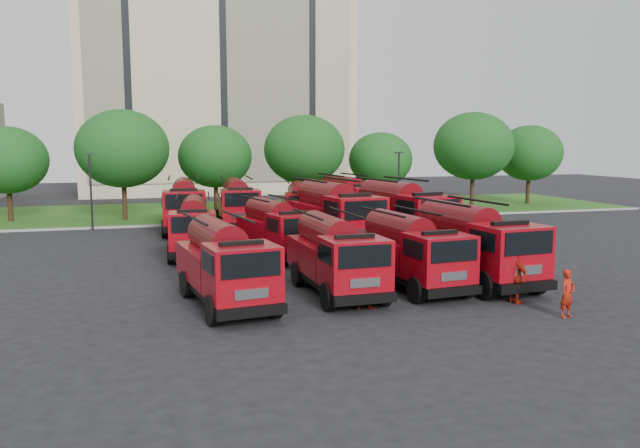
% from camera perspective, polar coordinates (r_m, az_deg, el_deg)
% --- Properties ---
extents(ground, '(140.00, 140.00, 0.00)m').
position_cam_1_polar(ground, '(28.01, -1.68, -4.55)').
color(ground, black).
rests_on(ground, ground).
extents(lawn, '(70.00, 16.00, 0.12)m').
position_cam_1_polar(lawn, '(53.29, -8.63, 1.20)').
color(lawn, '#1C4A13').
rests_on(lawn, ground).
extents(curb, '(70.00, 0.30, 0.14)m').
position_cam_1_polar(curb, '(45.33, -7.30, 0.13)').
color(curb, gray).
rests_on(curb, ground).
extents(apartment_building, '(30.00, 14.18, 25.00)m').
position_cam_1_polar(apartment_building, '(75.29, -9.50, 12.49)').
color(apartment_building, '#C7B294').
rests_on(apartment_building, ground).
extents(tree_1, '(5.71, 5.71, 6.98)m').
position_cam_1_polar(tree_1, '(50.41, -26.69, 5.24)').
color(tree_1, '#382314').
rests_on(tree_1, ground).
extents(tree_2, '(6.72, 6.72, 8.22)m').
position_cam_1_polar(tree_2, '(48.06, -17.61, 6.58)').
color(tree_2, '#382314').
rests_on(tree_2, ground).
extents(tree_3, '(5.88, 5.88, 7.19)m').
position_cam_1_polar(tree_3, '(50.88, -9.57, 6.10)').
color(tree_3, '#382314').
rests_on(tree_3, ground).
extents(tree_4, '(6.55, 6.55, 8.01)m').
position_cam_1_polar(tree_4, '(50.68, -1.44, 6.80)').
color(tree_4, '#382314').
rests_on(tree_4, ground).
extents(tree_5, '(5.46, 5.46, 6.68)m').
position_cam_1_polar(tree_5, '(53.83, 5.56, 5.88)').
color(tree_5, '#382314').
rests_on(tree_5, ground).
extents(tree_6, '(6.89, 6.89, 8.42)m').
position_cam_1_polar(tree_6, '(55.93, 13.85, 6.93)').
color(tree_6, '#382314').
rests_on(tree_6, ground).
extents(tree_7, '(6.05, 6.05, 7.39)m').
position_cam_1_polar(tree_7, '(61.36, 18.61, 6.17)').
color(tree_7, '#382314').
rests_on(tree_7, ground).
extents(lamp_post_0, '(0.60, 0.25, 5.11)m').
position_cam_1_polar(lamp_post_0, '(43.96, -20.23, 3.20)').
color(lamp_post_0, black).
rests_on(lamp_post_0, ground).
extents(lamp_post_1, '(0.60, 0.25, 5.11)m').
position_cam_1_polar(lamp_post_1, '(47.69, 7.20, 3.91)').
color(lamp_post_1, black).
rests_on(lamp_post_1, ground).
extents(fire_truck_0, '(3.13, 6.83, 3.00)m').
position_cam_1_polar(fire_truck_0, '(22.72, -8.74, -3.61)').
color(fire_truck_0, black).
rests_on(fire_truck_0, ground).
extents(fire_truck_1, '(2.53, 6.56, 2.96)m').
position_cam_1_polar(fire_truck_1, '(24.14, 1.36, -2.91)').
color(fire_truck_1, black).
rests_on(fire_truck_1, ground).
extents(fire_truck_2, '(2.82, 6.63, 2.94)m').
position_cam_1_polar(fire_truck_2, '(25.39, 8.26, -2.49)').
color(fire_truck_2, black).
rests_on(fire_truck_2, ground).
extents(fire_truck_3, '(3.11, 7.36, 3.26)m').
position_cam_1_polar(fire_truck_3, '(26.65, 13.74, -1.80)').
color(fire_truck_3, black).
rests_on(fire_truck_3, ground).
extents(fire_truck_4, '(2.87, 6.66, 2.95)m').
position_cam_1_polar(fire_truck_4, '(33.01, -11.50, -0.25)').
color(fire_truck_4, black).
rests_on(fire_truck_4, ground).
extents(fire_truck_5, '(3.33, 6.61, 2.88)m').
position_cam_1_polar(fire_truck_5, '(31.96, -4.02, -0.43)').
color(fire_truck_5, black).
rests_on(fire_truck_5, ground).
extents(fire_truck_6, '(3.66, 8.24, 3.63)m').
position_cam_1_polar(fire_truck_6, '(34.78, 1.30, 0.86)').
color(fire_truck_6, black).
rests_on(fire_truck_6, ground).
extents(fire_truck_7, '(3.79, 8.23, 3.61)m').
position_cam_1_polar(fire_truck_7, '(35.79, 7.41, 0.98)').
color(fire_truck_7, black).
rests_on(fire_truck_7, ground).
extents(fire_truck_8, '(3.13, 7.62, 3.40)m').
position_cam_1_polar(fire_truck_8, '(41.80, -12.31, 1.66)').
color(fire_truck_8, black).
rests_on(fire_truck_8, ground).
extents(fire_truck_9, '(3.05, 7.42, 3.31)m').
position_cam_1_polar(fire_truck_9, '(43.07, -7.56, 1.87)').
color(fire_truck_9, black).
rests_on(fire_truck_9, ground).
extents(fire_truck_10, '(3.44, 7.07, 3.08)m').
position_cam_1_polar(fire_truck_10, '(42.17, -1.77, 1.66)').
color(fire_truck_10, black).
rests_on(fire_truck_10, ground).
extents(fire_truck_11, '(3.50, 7.72, 3.39)m').
position_cam_1_polar(fire_truck_11, '(44.61, 2.68, 2.18)').
color(fire_truck_11, black).
rests_on(fire_truck_11, ground).
extents(firefighter_0, '(0.70, 0.59, 1.63)m').
position_cam_1_polar(firefighter_0, '(22.79, 21.59, -7.92)').
color(firefighter_0, '#981A0B').
rests_on(firefighter_0, ground).
extents(firefighter_1, '(0.96, 0.64, 1.81)m').
position_cam_1_polar(firefighter_1, '(22.16, 4.44, -7.84)').
color(firefighter_1, '#981A0B').
rests_on(firefighter_1, ground).
extents(firefighter_2, '(0.89, 1.26, 1.95)m').
position_cam_1_polar(firefighter_2, '(24.07, 17.42, -6.92)').
color(firefighter_2, '#981A0B').
rests_on(firefighter_2, ground).
extents(firefighter_3, '(1.25, 0.92, 1.73)m').
position_cam_1_polar(firefighter_3, '(28.72, 17.40, -4.60)').
color(firefighter_3, black).
rests_on(firefighter_3, ground).
extents(firefighter_4, '(0.88, 0.97, 1.66)m').
position_cam_1_polar(firefighter_4, '(25.58, -6.52, -5.77)').
color(firefighter_4, black).
rests_on(firefighter_4, ground).
extents(firefighter_5, '(1.71, 1.31, 1.69)m').
position_cam_1_polar(firefighter_5, '(37.70, 8.78, -1.50)').
color(firefighter_5, '#981A0B').
rests_on(firefighter_5, ground).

